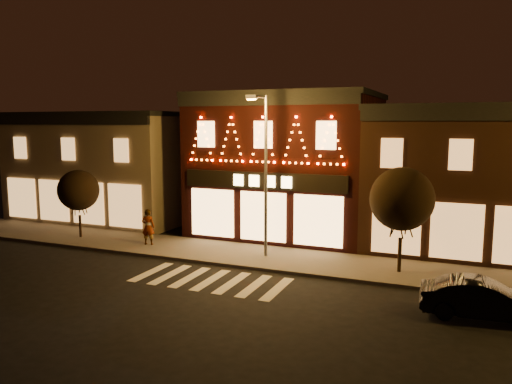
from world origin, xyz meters
The scene contains 10 objects.
ground centered at (0.00, 0.00, 0.00)m, with size 120.00×120.00×0.00m, color black.
sidewalk_far centered at (2.00, 8.00, 0.07)m, with size 44.00×4.00×0.15m, color #47423D.
building_left centered at (-13.00, 13.99, 3.66)m, with size 12.20×8.28×7.30m.
building_pulp centered at (0.00, 13.98, 4.16)m, with size 10.20×8.34×8.30m.
building_right_a centered at (9.50, 13.99, 3.76)m, with size 9.20×8.28×7.50m.
streetlamp_mid centered at (0.90, 7.80, 4.69)m, with size 0.50×1.77×7.74m.
tree_left centered at (-10.35, 7.76, 2.84)m, with size 2.30×2.30×3.84m.
tree_right centered at (7.27, 7.84, 3.36)m, with size 2.75×2.75×4.59m.
dark_sedan centered at (10.48, 3.88, 0.67)m, with size 1.42×4.07×1.34m, color black.
pedestrian centered at (-5.71, 7.73, 1.11)m, with size 0.70×0.46×1.93m, color gray.
Camera 1 is at (9.63, -14.11, 6.61)m, focal length 35.02 mm.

